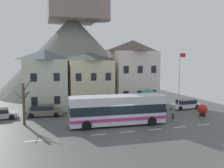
{
  "coord_description": "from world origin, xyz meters",
  "views": [
    {
      "loc": [
        -8.04,
        -23.4,
        7.1
      ],
      "look_at": [
        0.1,
        3.72,
        4.29
      ],
      "focal_mm": 37.26,
      "sensor_mm": 36.0,
      "label": 1
    }
  ],
  "objects_px": {
    "parked_car_00": "(185,104)",
    "pedestrian_02": "(173,112)",
    "parked_car_01": "(133,106)",
    "pedestrian_01": "(166,113)",
    "flagpole": "(180,78)",
    "harbour_buoy": "(203,110)",
    "pedestrian_00": "(165,111)",
    "townhouse_00": "(45,79)",
    "transit_bus": "(117,110)",
    "public_bench": "(152,107)",
    "bare_tree_00": "(24,103)",
    "townhouse_01": "(90,80)",
    "bus_shelter": "(148,93)",
    "parked_car_02": "(44,111)",
    "hilltop_castle": "(73,52)",
    "townhouse_02": "(133,73)"
  },
  "relations": [
    {
      "from": "parked_car_02",
      "to": "harbour_buoy",
      "type": "height_order",
      "value": "harbour_buoy"
    },
    {
      "from": "townhouse_00",
      "to": "parked_car_00",
      "type": "bearing_deg",
      "value": -16.82
    },
    {
      "from": "parked_car_02",
      "to": "pedestrian_02",
      "type": "relative_size",
      "value": 3.27
    },
    {
      "from": "townhouse_00",
      "to": "parked_car_01",
      "type": "relative_size",
      "value": 2.06
    },
    {
      "from": "parked_car_00",
      "to": "pedestrian_00",
      "type": "xyz_separation_m",
      "value": [
        -5.86,
        -4.25,
        0.23
      ]
    },
    {
      "from": "bus_shelter",
      "to": "parked_car_02",
      "type": "height_order",
      "value": "bus_shelter"
    },
    {
      "from": "hilltop_castle",
      "to": "pedestrian_00",
      "type": "bearing_deg",
      "value": -74.61
    },
    {
      "from": "flagpole",
      "to": "pedestrian_00",
      "type": "bearing_deg",
      "value": -140.87
    },
    {
      "from": "townhouse_01",
      "to": "transit_bus",
      "type": "height_order",
      "value": "townhouse_01"
    },
    {
      "from": "townhouse_02",
      "to": "bus_shelter",
      "type": "xyz_separation_m",
      "value": [
        -1.02,
        -7.89,
        -2.3
      ]
    },
    {
      "from": "pedestrian_02",
      "to": "harbour_buoy",
      "type": "bearing_deg",
      "value": 2.92
    },
    {
      "from": "parked_car_02",
      "to": "harbour_buoy",
      "type": "bearing_deg",
      "value": -9.07
    },
    {
      "from": "harbour_buoy",
      "to": "public_bench",
      "type": "bearing_deg",
      "value": 132.73
    },
    {
      "from": "townhouse_01",
      "to": "harbour_buoy",
      "type": "bearing_deg",
      "value": -38.86
    },
    {
      "from": "transit_bus",
      "to": "public_bench",
      "type": "distance_m",
      "value": 9.32
    },
    {
      "from": "pedestrian_01",
      "to": "public_bench",
      "type": "xyz_separation_m",
      "value": [
        0.97,
        5.53,
        -0.45
      ]
    },
    {
      "from": "bus_shelter",
      "to": "bare_tree_00",
      "type": "height_order",
      "value": "bare_tree_00"
    },
    {
      "from": "pedestrian_00",
      "to": "harbour_buoy",
      "type": "bearing_deg",
      "value": -5.42
    },
    {
      "from": "townhouse_02",
      "to": "parked_car_02",
      "type": "distance_m",
      "value": 15.55
    },
    {
      "from": "bare_tree_00",
      "to": "townhouse_01",
      "type": "bearing_deg",
      "value": 41.75
    },
    {
      "from": "pedestrian_02",
      "to": "pedestrian_01",
      "type": "bearing_deg",
      "value": -168.07
    },
    {
      "from": "parked_car_02",
      "to": "pedestrian_01",
      "type": "bearing_deg",
      "value": -16.76
    },
    {
      "from": "bare_tree_00",
      "to": "parked_car_01",
      "type": "bearing_deg",
      "value": 13.22
    },
    {
      "from": "townhouse_01",
      "to": "parked_car_00",
      "type": "distance_m",
      "value": 14.9
    },
    {
      "from": "parked_car_01",
      "to": "pedestrian_01",
      "type": "height_order",
      "value": "pedestrian_01"
    },
    {
      "from": "townhouse_02",
      "to": "pedestrian_00",
      "type": "bearing_deg",
      "value": -88.02
    },
    {
      "from": "parked_car_01",
      "to": "harbour_buoy",
      "type": "xyz_separation_m",
      "value": [
        7.44,
        -5.53,
        0.21
      ]
    },
    {
      "from": "pedestrian_01",
      "to": "parked_car_02",
      "type": "bearing_deg",
      "value": 155.77
    },
    {
      "from": "flagpole",
      "to": "harbour_buoy",
      "type": "distance_m",
      "value": 5.61
    },
    {
      "from": "pedestrian_02",
      "to": "flagpole",
      "type": "xyz_separation_m",
      "value": [
        3.5,
        4.17,
        3.89
      ]
    },
    {
      "from": "townhouse_01",
      "to": "flagpole",
      "type": "relative_size",
      "value": 1.02
    },
    {
      "from": "pedestrian_01",
      "to": "flagpole",
      "type": "relative_size",
      "value": 0.19
    },
    {
      "from": "parked_car_01",
      "to": "pedestrian_00",
      "type": "height_order",
      "value": "pedestrian_00"
    },
    {
      "from": "townhouse_01",
      "to": "bare_tree_00",
      "type": "bearing_deg",
      "value": -138.25
    },
    {
      "from": "harbour_buoy",
      "to": "townhouse_00",
      "type": "bearing_deg",
      "value": 150.84
    },
    {
      "from": "public_bench",
      "to": "flagpole",
      "type": "height_order",
      "value": "flagpole"
    },
    {
      "from": "pedestrian_01",
      "to": "bare_tree_00",
      "type": "relative_size",
      "value": 0.32
    },
    {
      "from": "parked_car_00",
      "to": "pedestrian_00",
      "type": "relative_size",
      "value": 2.92
    },
    {
      "from": "transit_bus",
      "to": "pedestrian_00",
      "type": "bearing_deg",
      "value": 13.74
    },
    {
      "from": "parked_car_00",
      "to": "pedestrian_02",
      "type": "distance_m",
      "value": 7.14
    },
    {
      "from": "townhouse_00",
      "to": "transit_bus",
      "type": "xyz_separation_m",
      "value": [
        7.52,
        -11.59,
        -2.74
      ]
    },
    {
      "from": "townhouse_01",
      "to": "townhouse_02",
      "type": "height_order",
      "value": "townhouse_02"
    },
    {
      "from": "pedestrian_00",
      "to": "bare_tree_00",
      "type": "relative_size",
      "value": 0.32
    },
    {
      "from": "hilltop_castle",
      "to": "parked_car_02",
      "type": "bearing_deg",
      "value": -106.74
    },
    {
      "from": "transit_bus",
      "to": "parked_car_00",
      "type": "distance_m",
      "value": 13.71
    },
    {
      "from": "townhouse_00",
      "to": "parked_car_00",
      "type": "xyz_separation_m",
      "value": [
        20.02,
        -6.05,
        -3.74
      ]
    },
    {
      "from": "pedestrian_01",
      "to": "public_bench",
      "type": "bearing_deg",
      "value": 80.08
    },
    {
      "from": "parked_car_00",
      "to": "townhouse_02",
      "type": "bearing_deg",
      "value": -46.68
    },
    {
      "from": "townhouse_01",
      "to": "parked_car_02",
      "type": "xyz_separation_m",
      "value": [
        -6.95,
        -4.41,
        -3.53
      ]
    },
    {
      "from": "pedestrian_00",
      "to": "bare_tree_00",
      "type": "bearing_deg",
      "value": 174.25
    }
  ]
}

